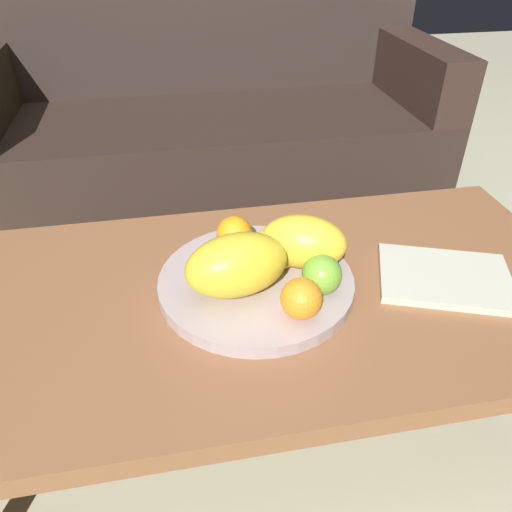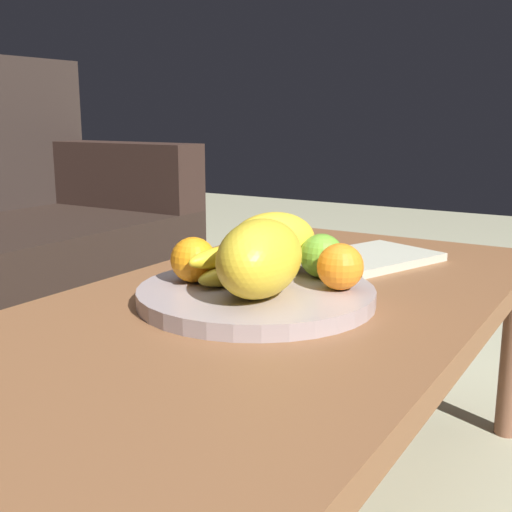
# 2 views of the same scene
# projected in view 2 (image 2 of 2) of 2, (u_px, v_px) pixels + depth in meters

# --- Properties ---
(coffee_table) EXTENTS (1.30, 0.64, 0.42)m
(coffee_table) POSITION_uv_depth(u_px,v_px,m) (264.00, 327.00, 1.03)
(coffee_table) COLOR brown
(coffee_table) RESTS_ON ground_plane
(fruit_bowl) EXTENTS (0.37, 0.37, 0.03)m
(fruit_bowl) POSITION_uv_depth(u_px,v_px,m) (256.00, 295.00, 1.01)
(fruit_bowl) COLOR #A49393
(fruit_bowl) RESTS_ON coffee_table
(melon_large_front) EXTENTS (0.19, 0.16, 0.10)m
(melon_large_front) POSITION_uv_depth(u_px,v_px,m) (273.00, 243.00, 1.09)
(melon_large_front) COLOR yellow
(melon_large_front) RESTS_ON fruit_bowl
(melon_smaller_beside) EXTENTS (0.21, 0.15, 0.12)m
(melon_smaller_beside) POSITION_uv_depth(u_px,v_px,m) (260.00, 258.00, 0.95)
(melon_smaller_beside) COLOR gold
(melon_smaller_beside) RESTS_ON fruit_bowl
(orange_front) EXTENTS (0.07, 0.07, 0.07)m
(orange_front) POSITION_uv_depth(u_px,v_px,m) (193.00, 260.00, 1.03)
(orange_front) COLOR orange
(orange_front) RESTS_ON fruit_bowl
(orange_left) EXTENTS (0.07, 0.07, 0.07)m
(orange_left) POSITION_uv_depth(u_px,v_px,m) (340.00, 267.00, 0.99)
(orange_left) COLOR orange
(orange_left) RESTS_ON fruit_bowl
(apple_front) EXTENTS (0.07, 0.07, 0.07)m
(apple_front) POSITION_uv_depth(u_px,v_px,m) (322.00, 256.00, 1.06)
(apple_front) COLOR #6AAA30
(apple_front) RESTS_ON fruit_bowl
(banana_bunch) EXTENTS (0.17, 0.15, 0.06)m
(banana_bunch) POSITION_uv_depth(u_px,v_px,m) (234.00, 266.00, 1.03)
(banana_bunch) COLOR yellow
(banana_bunch) RESTS_ON fruit_bowl
(magazine) EXTENTS (0.30, 0.26, 0.02)m
(magazine) POSITION_uv_depth(u_px,v_px,m) (372.00, 258.00, 1.30)
(magazine) COLOR beige
(magazine) RESTS_ON coffee_table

